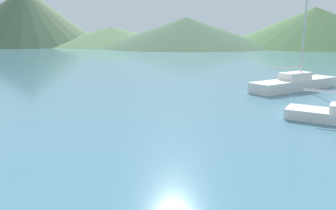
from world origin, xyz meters
name	(u,v)px	position (x,y,z in m)	size (l,w,h in m)	color
sailboat_inner	(295,82)	(9.31, 25.48, 0.50)	(7.33, 6.14, 9.86)	white
hill_west	(26,17)	(-51.98, 106.68, 8.99)	(50.25, 50.25, 17.98)	#4C6647
hill_central	(112,36)	(-24.11, 107.58, 3.00)	(46.53, 46.53, 6.00)	#476B42
hill_east	(186,32)	(-0.06, 97.15, 4.25)	(50.37, 50.37, 8.49)	#38563D
hill_far_east	(314,27)	(37.16, 101.89, 5.72)	(55.36, 55.36, 11.44)	#3D6038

